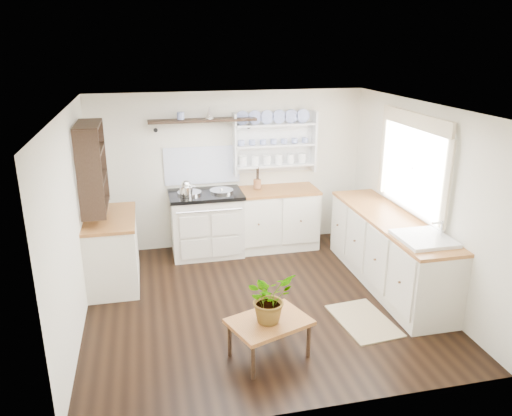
# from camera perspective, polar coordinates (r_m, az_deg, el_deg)

# --- Properties ---
(floor) EXTENTS (4.00, 3.80, 0.01)m
(floor) POSITION_cam_1_polar(r_m,az_deg,el_deg) (6.09, 0.36, -10.61)
(floor) COLOR black
(floor) RESTS_ON ground
(wall_back) EXTENTS (4.00, 0.02, 2.30)m
(wall_back) POSITION_cam_1_polar(r_m,az_deg,el_deg) (7.41, -2.96, 4.34)
(wall_back) COLOR #ECE5CC
(wall_back) RESTS_ON ground
(wall_right) EXTENTS (0.02, 3.80, 2.30)m
(wall_right) POSITION_cam_1_polar(r_m,az_deg,el_deg) (6.36, 18.23, 0.98)
(wall_right) COLOR #ECE5CC
(wall_right) RESTS_ON ground
(wall_left) EXTENTS (0.02, 3.80, 2.30)m
(wall_left) POSITION_cam_1_polar(r_m,az_deg,el_deg) (5.54, -20.20, -1.79)
(wall_left) COLOR #ECE5CC
(wall_left) RESTS_ON ground
(ceiling) EXTENTS (4.00, 3.80, 0.01)m
(ceiling) POSITION_cam_1_polar(r_m,az_deg,el_deg) (5.36, 0.41, 11.39)
(ceiling) COLOR white
(ceiling) RESTS_ON wall_back
(window) EXTENTS (0.08, 1.55, 1.22)m
(window) POSITION_cam_1_polar(r_m,az_deg,el_deg) (6.35, 17.53, 4.93)
(window) COLOR white
(window) RESTS_ON wall_right
(aga_cooker) EXTENTS (1.03, 0.72, 0.96)m
(aga_cooker) POSITION_cam_1_polar(r_m,az_deg,el_deg) (7.24, -5.67, -1.70)
(aga_cooker) COLOR beige
(aga_cooker) RESTS_ON floor
(back_cabinets) EXTENTS (1.27, 0.63, 0.90)m
(back_cabinets) POSITION_cam_1_polar(r_m,az_deg,el_deg) (7.45, 2.08, -1.11)
(back_cabinets) COLOR silver
(back_cabinets) RESTS_ON floor
(right_cabinets) EXTENTS (0.62, 2.43, 0.90)m
(right_cabinets) POSITION_cam_1_polar(r_m,az_deg,el_deg) (6.53, 14.91, -4.70)
(right_cabinets) COLOR silver
(right_cabinets) RESTS_ON floor
(belfast_sink) EXTENTS (0.55, 0.60, 0.45)m
(belfast_sink) POSITION_cam_1_polar(r_m,az_deg,el_deg) (5.80, 18.54, -4.41)
(belfast_sink) COLOR white
(belfast_sink) RESTS_ON right_cabinets
(left_cabinets) EXTENTS (0.62, 1.13, 0.90)m
(left_cabinets) POSITION_cam_1_polar(r_m,az_deg,el_deg) (6.59, -16.07, -4.56)
(left_cabinets) COLOR silver
(left_cabinets) RESTS_ON floor
(plate_rack) EXTENTS (1.20, 0.22, 0.90)m
(plate_rack) POSITION_cam_1_polar(r_m,az_deg,el_deg) (7.42, 2.03, 7.59)
(plate_rack) COLOR white
(plate_rack) RESTS_ON wall_back
(high_shelf) EXTENTS (1.50, 0.29, 0.16)m
(high_shelf) POSITION_cam_1_polar(r_m,az_deg,el_deg) (7.08, -6.13, 9.87)
(high_shelf) COLOR black
(high_shelf) RESTS_ON wall_back
(left_shelving) EXTENTS (0.28, 0.80, 1.05)m
(left_shelving) POSITION_cam_1_polar(r_m,az_deg,el_deg) (6.27, -18.23, 4.56)
(left_shelving) COLOR black
(left_shelving) RESTS_ON wall_left
(kettle) EXTENTS (0.18, 0.18, 0.22)m
(kettle) POSITION_cam_1_polar(r_m,az_deg,el_deg) (6.92, -7.99, 2.22)
(kettle) COLOR silver
(kettle) RESTS_ON aga_cooker
(utensil_crock) EXTENTS (0.11, 0.11, 0.13)m
(utensil_crock) POSITION_cam_1_polar(r_m,az_deg,el_deg) (7.31, 0.14, 2.76)
(utensil_crock) COLOR brown
(utensil_crock) RESTS_ON back_cabinets
(center_table) EXTENTS (0.88, 0.75, 0.40)m
(center_table) POSITION_cam_1_polar(r_m,az_deg,el_deg) (4.97, 1.51, -13.15)
(center_table) COLOR brown
(center_table) RESTS_ON floor
(potted_plant) EXTENTS (0.57, 0.54, 0.50)m
(potted_plant) POSITION_cam_1_polar(r_m,az_deg,el_deg) (4.82, 1.54, -10.17)
(potted_plant) COLOR #3F7233
(potted_plant) RESTS_ON center_table
(floor_rug) EXTENTS (0.63, 0.90, 0.02)m
(floor_rug) POSITION_cam_1_polar(r_m,az_deg,el_deg) (5.82, 12.19, -12.47)
(floor_rug) COLOR olive
(floor_rug) RESTS_ON floor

